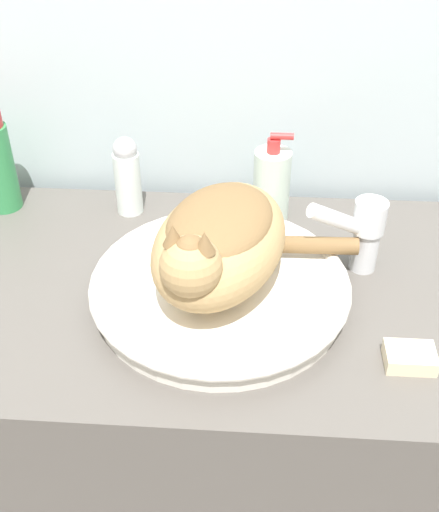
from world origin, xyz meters
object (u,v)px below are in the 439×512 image
at_px(cat, 219,240).
at_px(faucet, 362,231).
at_px(soap_pump_bottle, 272,184).
at_px(deodorant_stick, 127,176).
at_px(soap_bar, 410,357).

xyz_separation_m(cat, faucet, (0.22, 0.10, -0.04)).
relative_size(soap_pump_bottle, deodorant_stick, 1.12).
bearing_deg(faucet, soap_bar, 80.10).
bearing_deg(soap_bar, deodorant_stick, 141.46).
distance_m(cat, faucet, 0.25).
bearing_deg(soap_pump_bottle, faucet, -46.21).
distance_m(faucet, soap_pump_bottle, 0.21).
distance_m(faucet, deodorant_stick, 0.43).
distance_m(faucet, soap_bar, 0.23).
bearing_deg(cat, faucet, 130.41).
relative_size(cat, faucet, 2.35).
bearing_deg(soap_bar, cat, 157.69).
height_order(soap_pump_bottle, deodorant_stick, soap_pump_bottle).
xyz_separation_m(deodorant_stick, soap_bar, (0.46, -0.36, -0.06)).
height_order(soap_pump_bottle, soap_bar, soap_pump_bottle).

